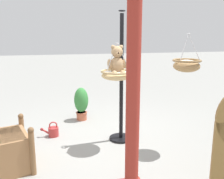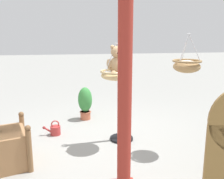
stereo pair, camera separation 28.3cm
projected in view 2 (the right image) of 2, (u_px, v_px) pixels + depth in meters
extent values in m
plane|color=gray|center=(109.00, 141.00, 4.78)|extent=(40.00, 40.00, 0.00)
cylinder|color=black|center=(122.00, 80.00, 4.60)|extent=(0.07, 0.07, 2.33)
cylinder|color=black|center=(121.00, 138.00, 4.85)|extent=(0.44, 0.44, 0.04)
torus|color=black|center=(123.00, 11.00, 4.34)|extent=(0.12, 0.12, 0.02)
ellipsoid|color=tan|center=(116.00, 76.00, 4.31)|extent=(0.52, 0.52, 0.15)
torus|color=tan|center=(116.00, 72.00, 4.30)|extent=(0.55, 0.55, 0.04)
ellipsoid|color=silver|center=(116.00, 74.00, 4.31)|extent=(0.46, 0.46, 0.13)
cylinder|color=#B7B7BC|center=(111.00, 58.00, 4.17)|extent=(0.22, 0.14, 0.48)
cylinder|color=#B7B7BC|center=(123.00, 58.00, 4.20)|extent=(0.22, 0.14, 0.48)
cylinder|color=#B7B7BC|center=(115.00, 57.00, 4.36)|extent=(0.01, 0.25, 0.48)
torus|color=#B7B7BC|center=(116.00, 43.00, 4.19)|extent=(0.06, 0.06, 0.01)
ellipsoid|color=tan|center=(117.00, 66.00, 4.27)|extent=(0.25, 0.21, 0.30)
sphere|color=tan|center=(117.00, 52.00, 4.22)|extent=(0.24, 0.24, 0.20)
ellipsoid|color=tan|center=(117.00, 53.00, 4.15)|extent=(0.10, 0.09, 0.06)
sphere|color=black|center=(118.00, 53.00, 4.12)|extent=(0.03, 0.03, 0.03)
sphere|color=tan|center=(121.00, 47.00, 4.21)|extent=(0.07, 0.07, 0.07)
sphere|color=tan|center=(113.00, 47.00, 4.19)|extent=(0.07, 0.07, 0.07)
ellipsoid|color=tan|center=(125.00, 64.00, 4.25)|extent=(0.08, 0.15, 0.19)
ellipsoid|color=tan|center=(109.00, 64.00, 4.21)|extent=(0.08, 0.15, 0.19)
ellipsoid|color=tan|center=(122.00, 73.00, 4.20)|extent=(0.09, 0.17, 0.09)
ellipsoid|color=tan|center=(114.00, 73.00, 4.18)|extent=(0.09, 0.17, 0.09)
ellipsoid|color=#A37F51|center=(187.00, 67.00, 4.05)|extent=(0.43, 0.43, 0.20)
torus|color=olive|center=(187.00, 61.00, 4.03)|extent=(0.46, 0.46, 0.04)
ellipsoid|color=silver|center=(187.00, 65.00, 4.05)|extent=(0.38, 0.38, 0.16)
cylinder|color=#B7B7BC|center=(184.00, 48.00, 3.92)|extent=(0.19, 0.12, 0.43)
cylinder|color=#B7B7BC|center=(195.00, 48.00, 3.95)|extent=(0.19, 0.12, 0.43)
cylinder|color=#B7B7BC|center=(185.00, 47.00, 4.08)|extent=(0.01, 0.21, 0.43)
torus|color=#B7B7BC|center=(189.00, 34.00, 3.94)|extent=(0.06, 0.06, 0.01)
cylinder|color=#9E2D23|center=(125.00, 86.00, 2.92)|extent=(0.17, 0.17, 2.79)
cylinder|color=brown|center=(29.00, 151.00, 3.67)|extent=(0.08, 0.08, 0.64)
cylinder|color=brown|center=(23.00, 134.00, 4.27)|extent=(0.08, 0.08, 0.64)
sphere|color=brown|center=(28.00, 128.00, 3.59)|extent=(0.09, 0.09, 0.09)
sphere|color=brown|center=(21.00, 114.00, 4.20)|extent=(0.09, 0.09, 0.09)
cylinder|color=#BC6042|center=(85.00, 115.00, 5.98)|extent=(0.24, 0.24, 0.19)
torus|color=#A9573B|center=(85.00, 112.00, 5.97)|extent=(0.27, 0.27, 0.03)
cylinder|color=#382819|center=(85.00, 112.00, 5.97)|extent=(0.21, 0.21, 0.03)
ellipsoid|color=#38843D|center=(85.00, 100.00, 5.90)|extent=(0.33, 0.33, 0.58)
cylinder|color=#B23333|center=(55.00, 130.00, 5.06)|extent=(0.20, 0.20, 0.18)
cylinder|color=#B23333|center=(48.00, 130.00, 5.04)|extent=(0.17, 0.04, 0.14)
sphere|color=maroon|center=(44.00, 128.00, 5.01)|extent=(0.06, 0.06, 0.06)
torus|color=#B23333|center=(55.00, 124.00, 5.03)|extent=(0.16, 0.02, 0.16)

